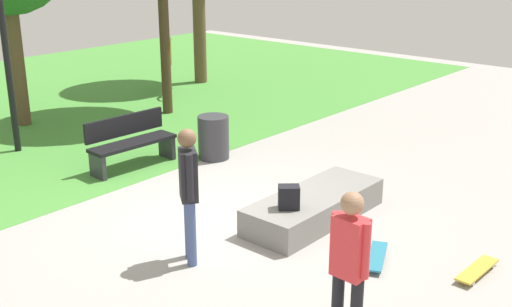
{
  "coord_description": "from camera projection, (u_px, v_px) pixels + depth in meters",
  "views": [
    {
      "loc": [
        -6.03,
        -5.99,
        3.82
      ],
      "look_at": [
        0.85,
        -0.03,
        0.75
      ],
      "focal_mm": 44.91,
      "sensor_mm": 36.0,
      "label": 1
    }
  ],
  "objects": [
    {
      "name": "skater_performing_trick",
      "position": [
        349.0,
        261.0,
        5.97
      ],
      "size": [
        0.22,
        0.43,
        1.65
      ],
      "color": "black",
      "rests_on": "ground_plane"
    },
    {
      "name": "trash_bin",
      "position": [
        214.0,
        137.0,
        11.59
      ],
      "size": [
        0.56,
        0.56,
        0.79
      ],
      "primitive_type": "cylinder",
      "color": "#333338",
      "rests_on": "ground_plane"
    },
    {
      "name": "backpack_on_ledge",
      "position": [
        289.0,
        197.0,
        8.5
      ],
      "size": [
        0.34,
        0.34,
        0.32
      ],
      "primitive_type": "cube",
      "rotation": [
        0.0,
        0.0,
        2.32
      ],
      "color": "black",
      "rests_on": "concrete_ledge"
    },
    {
      "name": "lamp_post",
      "position": [
        1.0,
        13.0,
        11.3
      ],
      "size": [
        0.28,
        0.28,
        4.23
      ],
      "color": "black",
      "rests_on": "ground_plane"
    },
    {
      "name": "skateboard_spare",
      "position": [
        477.0,
        270.0,
        7.64
      ],
      "size": [
        0.81,
        0.22,
        0.08
      ],
      "color": "gold",
      "rests_on": "ground_plane"
    },
    {
      "name": "skater_watching",
      "position": [
        189.0,
        186.0,
        7.67
      ],
      "size": [
        0.35,
        0.38,
        1.71
      ],
      "color": "#3F5184",
      "rests_on": "ground_plane"
    },
    {
      "name": "concrete_ledge",
      "position": [
        314.0,
        206.0,
        9.1
      ],
      "size": [
        2.31,
        0.87,
        0.39
      ],
      "primitive_type": "cube",
      "color": "gray",
      "rests_on": "ground_plane"
    },
    {
      "name": "ground_plane",
      "position": [
        216.0,
        216.0,
        9.26
      ],
      "size": [
        28.0,
        28.0,
        0.0
      ],
      "primitive_type": "plane",
      "color": "#9E9993"
    },
    {
      "name": "park_bench_near_lamppost",
      "position": [
        130.0,
        141.0,
        11.13
      ],
      "size": [
        1.62,
        0.54,
        0.91
      ],
      "color": "black",
      "rests_on": "ground_plane"
    },
    {
      "name": "skateboard_by_ledge",
      "position": [
        376.0,
        256.0,
        7.96
      ],
      "size": [
        0.81,
        0.51,
        0.08
      ],
      "color": "teal",
      "rests_on": "ground_plane"
    },
    {
      "name": "cyclist_on_bicycle",
      "position": [
        168.0,
        69.0,
        16.46
      ],
      "size": [
        1.22,
        1.43,
        1.52
      ],
      "color": "black",
      "rests_on": "ground_plane"
    }
  ]
}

